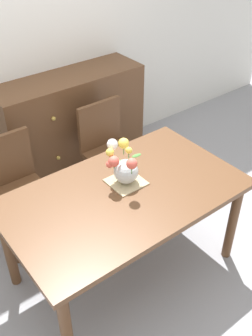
{
  "coord_description": "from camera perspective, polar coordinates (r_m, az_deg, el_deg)",
  "views": [
    {
      "loc": [
        -1.21,
        -1.57,
        2.39
      ],
      "look_at": [
        0.07,
        0.08,
        0.87
      ],
      "focal_mm": 42.09,
      "sensor_mm": 36.0,
      "label": 1
    }
  ],
  "objects": [
    {
      "name": "flower_vase",
      "position": [
        2.58,
        -0.28,
        0.26
      ],
      "size": [
        0.25,
        0.29,
        0.29
      ],
      "color": "silver",
      "rests_on": "placemat"
    },
    {
      "name": "chair_right",
      "position": [
        3.44,
        -2.69,
        3.2
      ],
      "size": [
        0.42,
        0.42,
        0.9
      ],
      "rotation": [
        0.0,
        0.0,
        3.14
      ],
      "color": "brown",
      "rests_on": "ground_plane"
    },
    {
      "name": "placemat",
      "position": [
        2.65,
        -0.0,
        -2.02
      ],
      "size": [
        0.23,
        0.23,
        0.01
      ],
      "primitive_type": "cube",
      "color": "tan",
      "rests_on": "dining_table"
    },
    {
      "name": "chair_left",
      "position": [
        3.12,
        -15.77,
        -2.24
      ],
      "size": [
        0.42,
        0.42,
        0.9
      ],
      "rotation": [
        0.0,
        0.0,
        3.14
      ],
      "color": "brown",
      "rests_on": "ground_plane"
    },
    {
      "name": "ground_plane",
      "position": [
        3.1,
        -0.19,
        -14.18
      ],
      "size": [
        12.0,
        12.0,
        0.0
      ],
      "primitive_type": "plane",
      "color": "#939399"
    },
    {
      "name": "dining_table",
      "position": [
        2.63,
        -0.22,
        -5.04
      ],
      "size": [
        1.58,
        0.93,
        0.75
      ],
      "color": "brown",
      "rests_on": "ground_plane"
    },
    {
      "name": "dresser",
      "position": [
        3.81,
        -7.79,
        6.11
      ],
      "size": [
        1.4,
        0.47,
        1.0
      ],
      "color": "brown",
      "rests_on": "ground_plane"
    },
    {
      "name": "back_wall",
      "position": [
        3.53,
        -17.17,
        18.41
      ],
      "size": [
        7.0,
        0.1,
        2.8
      ],
      "primitive_type": "cube",
      "color": "silver",
      "rests_on": "ground_plane"
    }
  ]
}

